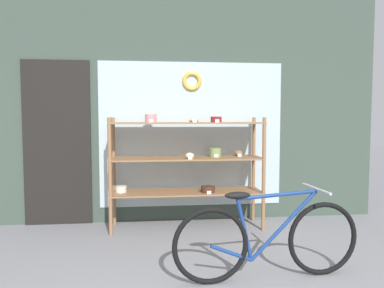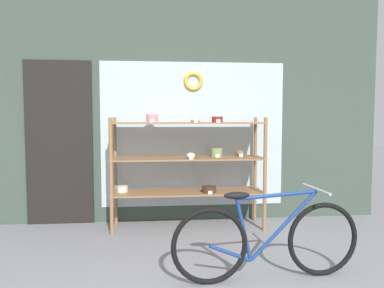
% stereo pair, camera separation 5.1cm
% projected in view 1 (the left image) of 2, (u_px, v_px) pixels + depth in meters
% --- Properties ---
extents(storefront_facade, '(5.46, 0.13, 3.25)m').
position_uv_depth(storefront_facade, '(173.00, 102.00, 4.94)').
color(storefront_facade, '#3D4C42').
rests_on(storefront_facade, ground_plane).
extents(display_case, '(1.87, 0.50, 1.41)m').
position_uv_depth(display_case, '(187.00, 159.00, 4.63)').
color(display_case, '#8E6642').
rests_on(display_case, ground_plane).
extents(bicycle, '(1.65, 0.46, 0.78)m').
position_uv_depth(bicycle, '(268.00, 239.00, 3.16)').
color(bicycle, black).
rests_on(bicycle, ground_plane).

